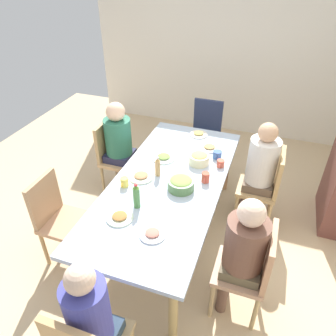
# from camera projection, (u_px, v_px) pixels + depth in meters

# --- Properties ---
(ground_plane) EXTENTS (6.26, 6.26, 0.00)m
(ground_plane) POSITION_uv_depth(u_px,v_px,m) (168.00, 236.00, 3.44)
(ground_plane) COLOR #D0B389
(wall_left) EXTENTS (0.12, 4.15, 2.60)m
(wall_left) POSITION_uv_depth(u_px,v_px,m) (228.00, 47.00, 4.75)
(wall_left) COLOR white
(wall_left) RESTS_ON ground_plane
(dining_table) EXTENTS (2.23, 1.00, 0.73)m
(dining_table) POSITION_uv_depth(u_px,v_px,m) (168.00, 187.00, 3.06)
(dining_table) COLOR silver
(dining_table) RESTS_ON ground_plane
(chair_0) EXTENTS (0.40, 0.40, 0.90)m
(chair_0) POSITION_uv_depth(u_px,v_px,m) (57.00, 215.00, 2.95)
(chair_0) COLOR tan
(chair_0) RESTS_ON ground_plane
(chair_1) EXTENTS (0.40, 0.40, 0.90)m
(chair_1) POSITION_uv_depth(u_px,v_px,m) (114.00, 154.00, 3.81)
(chair_1) COLOR tan
(chair_1) RESTS_ON ground_plane
(person_1) EXTENTS (0.30, 0.30, 1.17)m
(person_1) POSITION_uv_depth(u_px,v_px,m) (119.00, 141.00, 3.68)
(person_1) COLOR #24334E
(person_1) RESTS_ON ground_plane
(person_2) EXTENTS (0.30, 0.30, 1.17)m
(person_2) POSITION_uv_depth(u_px,v_px,m) (91.00, 318.00, 1.96)
(person_2) COLOR #2C3250
(person_2) RESTS_ON ground_plane
(chair_3) EXTENTS (0.40, 0.40, 0.90)m
(chair_3) POSITION_uv_depth(u_px,v_px,m) (252.00, 268.00, 2.47)
(chair_3) COLOR tan
(chair_3) RESTS_ON ground_plane
(person_3) EXTENTS (0.31, 0.31, 1.16)m
(person_3) POSITION_uv_depth(u_px,v_px,m) (243.00, 248.00, 2.39)
(person_3) COLOR brown
(person_3) RESTS_ON ground_plane
(chair_4) EXTENTS (0.40, 0.40, 0.90)m
(chair_4) POSITION_uv_depth(u_px,v_px,m) (205.00, 130.00, 4.30)
(chair_4) COLOR #2B4144
(chair_4) RESTS_ON ground_plane
(chair_5) EXTENTS (0.40, 0.40, 0.90)m
(chair_5) POSITION_uv_depth(u_px,v_px,m) (266.00, 184.00, 3.33)
(chair_5) COLOR tan
(chair_5) RESTS_ON ground_plane
(person_5) EXTENTS (0.30, 0.30, 1.20)m
(person_5) POSITION_uv_depth(u_px,v_px,m) (260.00, 166.00, 3.24)
(person_5) COLOR brown
(person_5) RESTS_ON ground_plane
(plate_0) EXTENTS (0.20, 0.20, 0.04)m
(plate_0) POSITION_uv_depth(u_px,v_px,m) (199.00, 134.00, 3.74)
(plate_0) COLOR silver
(plate_0) RESTS_ON dining_table
(plate_1) EXTENTS (0.24, 0.24, 0.04)m
(plate_1) POSITION_uv_depth(u_px,v_px,m) (164.00, 157.00, 3.33)
(plate_1) COLOR white
(plate_1) RESTS_ON dining_table
(plate_2) EXTENTS (0.22, 0.22, 0.04)m
(plate_2) POSITION_uv_depth(u_px,v_px,m) (209.00, 147.00, 3.49)
(plate_2) COLOR silver
(plate_2) RESTS_ON dining_table
(plate_3) EXTENTS (0.22, 0.22, 0.04)m
(plate_3) POSITION_uv_depth(u_px,v_px,m) (120.00, 217.00, 2.60)
(plate_3) COLOR silver
(plate_3) RESTS_ON dining_table
(plate_4) EXTENTS (0.20, 0.20, 0.04)m
(plate_4) POSITION_uv_depth(u_px,v_px,m) (152.00, 234.00, 2.45)
(plate_4) COLOR white
(plate_4) RESTS_ON dining_table
(plate_5) EXTENTS (0.24, 0.24, 0.04)m
(plate_5) POSITION_uv_depth(u_px,v_px,m) (141.00, 176.00, 3.06)
(plate_5) COLOR white
(plate_5) RESTS_ON dining_table
(bowl_0) EXTENTS (0.24, 0.24, 0.11)m
(bowl_0) POSITION_uv_depth(u_px,v_px,m) (181.00, 184.00, 2.89)
(bowl_0) COLOR #507843
(bowl_0) RESTS_ON dining_table
(bowl_1) EXTENTS (0.20, 0.20, 0.12)m
(bowl_1) POSITION_uv_depth(u_px,v_px,m) (199.00, 158.00, 3.23)
(bowl_1) COLOR beige
(bowl_1) RESTS_ON dining_table
(cup_0) EXTENTS (0.11, 0.07, 0.09)m
(cup_0) POSITION_uv_depth(u_px,v_px,m) (124.00, 182.00, 2.93)
(cup_0) COLOR #E4CD51
(cup_0) RESTS_ON dining_table
(cup_1) EXTENTS (0.11, 0.07, 0.07)m
(cup_1) POSITION_uv_depth(u_px,v_px,m) (221.00, 164.00, 3.19)
(cup_1) COLOR #C8553F
(cup_1) RESTS_ON dining_table
(cup_2) EXTENTS (0.11, 0.07, 0.10)m
(cup_2) POSITION_uv_depth(u_px,v_px,m) (205.00, 178.00, 2.98)
(cup_2) COLOR #C34A34
(cup_2) RESTS_ON dining_table
(cup_3) EXTENTS (0.13, 0.09, 0.08)m
(cup_3) POSITION_uv_depth(u_px,v_px,m) (217.00, 155.00, 3.32)
(cup_3) COLOR #3C5C9C
(cup_3) RESTS_ON dining_table
(bottle_0) EXTENTS (0.05, 0.05, 0.20)m
(bottle_0) POSITION_uv_depth(u_px,v_px,m) (158.00, 167.00, 3.04)
(bottle_0) COLOR tan
(bottle_0) RESTS_ON dining_table
(bottle_1) EXTENTS (0.06, 0.06, 0.24)m
(bottle_1) POSITION_uv_depth(u_px,v_px,m) (136.00, 196.00, 2.66)
(bottle_1) COLOR #447E3E
(bottle_1) RESTS_ON dining_table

